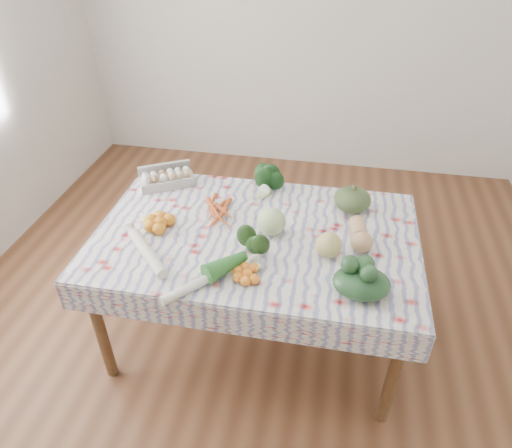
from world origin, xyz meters
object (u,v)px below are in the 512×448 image
Objects in this scene: butternut_squash at (360,233)px; egg_carton at (167,180)px; dining_table at (256,246)px; kabocha_squash at (352,199)px; cabbage at (271,221)px; grapefruit at (329,245)px.

egg_carton is at bearing 155.29° from butternut_squash.
kabocha_squash is at bearing 33.28° from dining_table.
cabbage reaches higher than egg_carton.
cabbage is 1.17× the size of grapefruit.
kabocha_squash is at bearing 36.60° from cabbage.
kabocha_squash is (1.09, -0.05, 0.02)m from egg_carton.
egg_carton is 1.09m from grapefruit.
dining_table is 0.54m from butternut_squash.
grapefruit is at bearing -16.11° from dining_table.
butternut_squash is (0.52, 0.02, 0.14)m from dining_table.
butternut_squash is at bearing 1.24° from cabbage.
butternut_squash is (0.04, -0.29, -0.01)m from kabocha_squash.
butternut_squash reaches higher than egg_carton.
grapefruit reaches higher than butternut_squash.
grapefruit is at bearing -22.42° from cabbage.
grapefruit is (0.98, -0.47, 0.02)m from egg_carton.
cabbage reaches higher than kabocha_squash.
cabbage is at bearing -56.32° from egg_carton.
kabocha_squash reaches higher than dining_table.
cabbage reaches higher than grapefruit.
grapefruit is at bearing -146.18° from butternut_squash.
dining_table is at bearing 163.89° from grapefruit.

